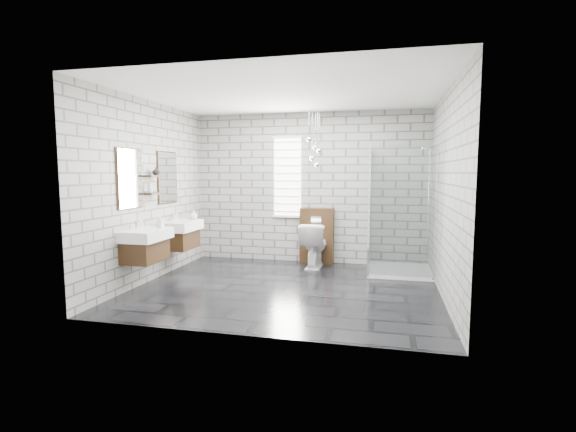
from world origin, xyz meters
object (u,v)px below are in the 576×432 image
(vanity_left, at_px, (144,236))
(vanity_right, at_px, (179,227))
(toilet, at_px, (314,245))
(cistern_panel, at_px, (317,236))
(shower_enclosure, at_px, (394,243))

(vanity_left, relative_size, vanity_right, 1.00)
(vanity_left, relative_size, toilet, 2.04)
(vanity_left, xyz_separation_m, toilet, (2.07, 1.96, -0.37))
(cistern_panel, height_order, shower_enclosure, shower_enclosure)
(cistern_panel, bearing_deg, vanity_left, -132.85)
(vanity_right, bearing_deg, cistern_panel, 30.34)
(vanity_left, height_order, vanity_right, same)
(vanity_left, distance_m, vanity_right, 1.02)
(vanity_right, relative_size, toilet, 2.04)
(vanity_left, distance_m, toilet, 2.87)
(vanity_left, height_order, cistern_panel, vanity_left)
(vanity_right, height_order, toilet, vanity_right)
(shower_enclosure, bearing_deg, cistern_panel, 158.85)
(cistern_panel, bearing_deg, vanity_right, -149.66)
(vanity_right, height_order, cistern_panel, vanity_right)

